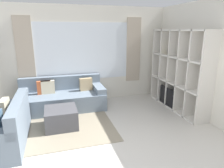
# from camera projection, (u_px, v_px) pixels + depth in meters

# --- Properties ---
(wall_back) EXTENTS (6.13, 0.11, 2.70)m
(wall_back) POSITION_uv_depth(u_px,v_px,m) (83.00, 55.00, 5.70)
(wall_back) COLOR silver
(wall_back) RESTS_ON ground_plane
(wall_right) EXTENTS (0.07, 4.47, 2.70)m
(wall_right) POSITION_uv_depth(u_px,v_px,m) (196.00, 59.00, 4.85)
(wall_right) COLOR silver
(wall_right) RESTS_ON ground_plane
(area_rug) EXTENTS (2.85, 2.10, 0.01)m
(area_rug) POSITION_uv_depth(u_px,v_px,m) (46.00, 126.00, 4.37)
(area_rug) COLOR gray
(area_rug) RESTS_ON ground_plane
(shelving_unit) EXTENTS (0.42, 2.10, 2.06)m
(shelving_unit) POSITION_uv_depth(u_px,v_px,m) (179.00, 71.00, 5.19)
(shelving_unit) COLOR silver
(shelving_unit) RESTS_ON ground_plane
(couch_main) EXTENTS (2.17, 0.97, 0.82)m
(couch_main) POSITION_uv_depth(u_px,v_px,m) (62.00, 98.00, 5.31)
(couch_main) COLOR slate
(couch_main) RESTS_ON ground_plane
(couch_side) EXTENTS (0.97, 1.65, 0.82)m
(couch_side) POSITION_uv_depth(u_px,v_px,m) (0.00, 128.00, 3.67)
(couch_side) COLOR slate
(couch_side) RESTS_ON ground_plane
(ottoman) EXTENTS (0.67, 0.67, 0.43)m
(ottoman) POSITION_uv_depth(u_px,v_px,m) (61.00, 118.00, 4.30)
(ottoman) COLOR #47474C
(ottoman) RESTS_ON ground_plane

